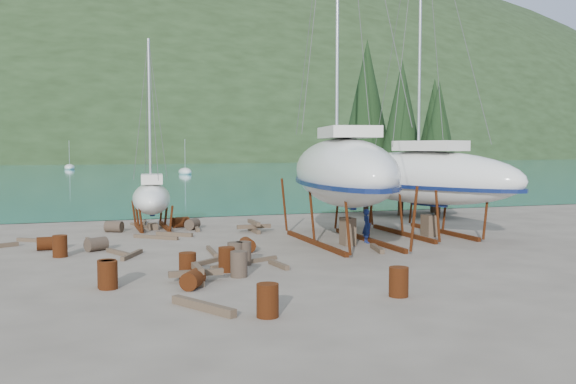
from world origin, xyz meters
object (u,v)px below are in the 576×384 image
object	(u,v)px
small_sailboat_shore	(151,198)
worker	(367,226)
large_sailboat_far	(424,177)
large_sailboat_near	(342,171)

from	to	relation	value
small_sailboat_shore	worker	world-z (taller)	small_sailboat_shore
large_sailboat_far	small_sailboat_shore	xyz separation A→B (m)	(-12.75, 6.72, -1.24)
small_sailboat_shore	large_sailboat_far	bearing A→B (deg)	-21.26
worker	small_sailboat_shore	bearing A→B (deg)	51.06
small_sailboat_shore	worker	distance (m)	12.20
large_sailboat_far	worker	bearing A→B (deg)	-177.47
small_sailboat_shore	worker	xyz separation A→B (m)	(8.79, -8.40, -0.91)
small_sailboat_shore	large_sailboat_near	bearing A→B (deg)	-40.24
large_sailboat_near	small_sailboat_shore	distance (m)	11.30
worker	large_sailboat_far	bearing A→B (deg)	-62.18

